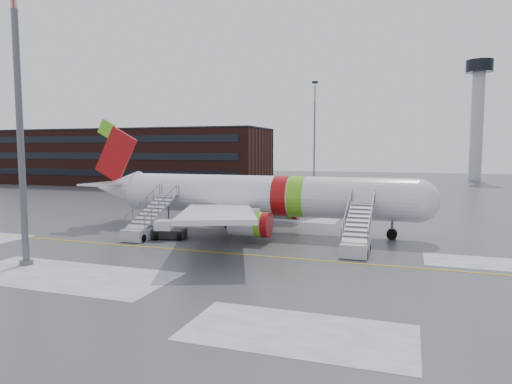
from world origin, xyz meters
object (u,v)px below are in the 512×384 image
(airstair_fwd, at_px, (357,239))
(light_mast_near, at_px, (18,98))
(airstair_aft, at_px, (145,226))
(airliner, at_px, (253,196))
(pushback_tug, at_px, (167,231))

(airstair_fwd, xyz_separation_m, light_mast_near, (-21.13, -10.86, 10.23))
(light_mast_near, bearing_deg, airstair_aft, 76.87)
(airliner, distance_m, pushback_tug, 9.01)
(light_mast_near, bearing_deg, pushback_tug, 67.34)
(airliner, bearing_deg, airstair_aft, -140.76)
(airstair_aft, bearing_deg, light_mast_near, -103.13)
(airliner, distance_m, airstair_aft, 10.60)
(airliner, xyz_separation_m, pushback_tug, (-5.89, -6.26, -2.69))
(airstair_fwd, xyz_separation_m, pushback_tug, (-16.48, 0.28, -0.34))
(pushback_tug, bearing_deg, airstair_fwd, -0.96)
(airstair_fwd, height_order, airstair_aft, same)
(airliner, distance_m, light_mast_near, 21.81)
(airstair_aft, distance_m, pushback_tug, 2.16)
(airliner, relative_size, light_mast_near, 1.62)
(airliner, height_order, pushback_tug, airliner)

